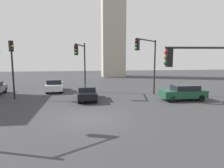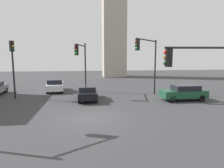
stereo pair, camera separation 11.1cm
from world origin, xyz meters
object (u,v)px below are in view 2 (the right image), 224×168
object	(u,v)px
traffic_light_2	(81,58)
traffic_light_4	(148,55)
car_2	(87,92)
traffic_light_3	(199,67)
car_0	(184,92)
traffic_light_1	(13,59)
car_1	(55,85)

from	to	relation	value
traffic_light_2	traffic_light_4	size ratio (longest dim) A/B	0.96
traffic_light_4	car_2	xyz separation A→B (m)	(-6.02, -0.49, -3.54)
traffic_light_3	car_2	xyz separation A→B (m)	(-6.14, 8.23, -2.73)
traffic_light_3	car_0	distance (m)	7.74
traffic_light_1	traffic_light_4	xyz separation A→B (m)	(12.96, -0.82, 0.40)
traffic_light_3	car_0	bearing A→B (deg)	-107.18
traffic_light_2	traffic_light_3	xyz separation A→B (m)	(6.66, -11.00, -0.54)
traffic_light_2	car_0	xyz separation A→B (m)	(9.48, -4.31, -3.21)
traffic_light_4	car_2	bearing A→B (deg)	-41.12
traffic_light_1	traffic_light_2	bearing A→B (deg)	55.41
traffic_light_1	car_0	world-z (taller)	traffic_light_1
traffic_light_4	car_0	xyz separation A→B (m)	(2.93, -2.02, -3.49)
car_0	traffic_light_3	bearing A→B (deg)	66.92
traffic_light_2	car_0	world-z (taller)	traffic_light_2
traffic_light_1	traffic_light_4	size ratio (longest dim) A/B	0.95
traffic_light_4	car_2	distance (m)	7.00
traffic_light_1	car_2	distance (m)	7.73
traffic_light_2	traffic_light_4	world-z (taller)	traffic_light_4
car_0	car_1	xyz separation A→B (m)	(-12.69, 6.71, 0.00)
traffic_light_3	car_1	distance (m)	16.86
traffic_light_1	traffic_light_2	world-z (taller)	traffic_light_2
traffic_light_3	traffic_light_2	bearing A→B (deg)	-53.20
traffic_light_1	car_0	bearing A→B (deg)	32.41
car_1	traffic_light_4	bearing A→B (deg)	-122.12
car_0	car_2	bearing A→B (deg)	-9.99
traffic_light_2	car_2	xyz separation A→B (m)	(0.53, -2.78, -3.27)
car_1	car_2	size ratio (longest dim) A/B	1.07
traffic_light_1	traffic_light_2	distance (m)	6.59
traffic_light_2	car_1	xyz separation A→B (m)	(-3.21, 2.40, -3.21)
traffic_light_2	traffic_light_3	size ratio (longest dim) A/B	1.16
traffic_light_1	car_1	size ratio (longest dim) A/B	1.26
traffic_light_3	car_2	size ratio (longest dim) A/B	1.18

